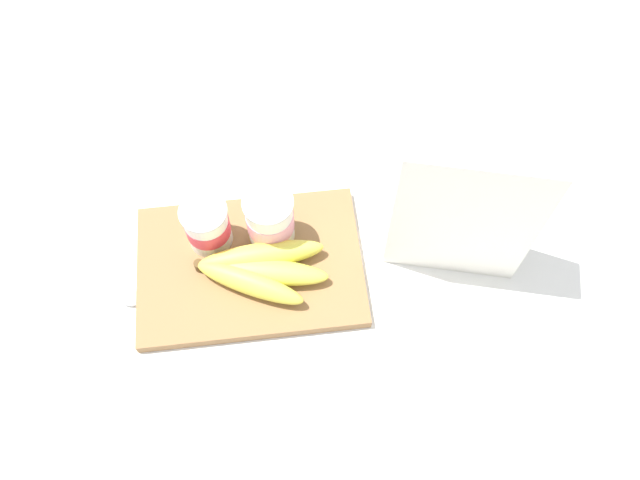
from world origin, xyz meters
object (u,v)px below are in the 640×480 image
(yogurt_cup_front, at_px, (207,226))
(banana_bunch, at_px, (259,269))
(cutting_board, at_px, (250,266))
(yogurt_cup_back, at_px, (270,219))
(spoon, at_px, (113,293))
(cereal_box, at_px, (465,208))

(yogurt_cup_front, height_order, banana_bunch, yogurt_cup_front)
(cutting_board, xyz_separation_m, yogurt_cup_front, (-0.05, 0.05, 0.05))
(yogurt_cup_front, relative_size, yogurt_cup_back, 0.87)
(banana_bunch, relative_size, spoon, 1.50)
(cereal_box, bearing_deg, spoon, -163.86)
(banana_bunch, bearing_deg, yogurt_cup_back, 69.55)
(cutting_board, height_order, banana_bunch, banana_bunch)
(cereal_box, height_order, banana_bunch, cereal_box)
(yogurt_cup_front, relative_size, banana_bunch, 0.43)
(cutting_board, bearing_deg, yogurt_cup_back, 49.52)
(yogurt_cup_front, relative_size, spoon, 0.65)
(cereal_box, bearing_deg, yogurt_cup_back, -176.02)
(cereal_box, distance_m, yogurt_cup_front, 0.36)
(banana_bunch, bearing_deg, cereal_box, 2.46)
(cutting_board, bearing_deg, cereal_box, -1.35)
(cereal_box, relative_size, yogurt_cup_front, 3.14)
(yogurt_cup_front, bearing_deg, banana_bunch, -44.39)
(yogurt_cup_front, bearing_deg, spoon, -156.42)
(cutting_board, xyz_separation_m, banana_bunch, (0.01, -0.02, 0.03))
(cutting_board, bearing_deg, spoon, -174.91)
(cereal_box, xyz_separation_m, yogurt_cup_back, (-0.26, 0.05, -0.06))
(yogurt_cup_front, height_order, yogurt_cup_back, yogurt_cup_back)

